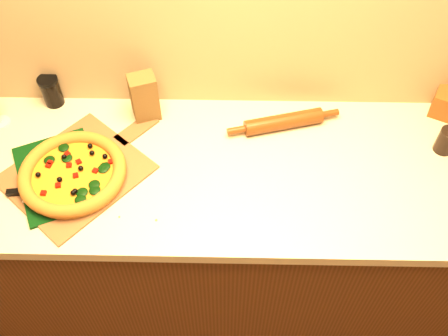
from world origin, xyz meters
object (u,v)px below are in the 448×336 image
at_px(pizza, 73,173).
at_px(rolling_pin, 284,122).
at_px(pizza_peel, 80,171).
at_px(cutting_board, 57,175).
at_px(pepper_grinder, 447,140).
at_px(dark_jar, 51,91).

bearing_deg(pizza, rolling_pin, 19.45).
xyz_separation_m(pizza_peel, cutting_board, (-0.07, -0.02, 0.00)).
distance_m(pizza_peel, pepper_grinder, 1.25).
relative_size(pizza_peel, cutting_board, 1.34).
relative_size(pizza, pepper_grinder, 2.84).
height_order(pizza, pepper_grinder, pepper_grinder).
distance_m(pizza, pepper_grinder, 1.26).
bearing_deg(pepper_grinder, pizza, -173.04).
xyz_separation_m(pepper_grinder, dark_jar, (-1.40, 0.21, 0.01)).
height_order(pizza_peel, cutting_board, cutting_board).
bearing_deg(pizza, dark_jar, 112.45).
height_order(rolling_pin, dark_jar, dark_jar).
bearing_deg(pizza, pizza_peel, 71.37).
bearing_deg(pizza_peel, rolling_pin, 58.37).
relative_size(pizza_peel, pizza, 1.61).
relative_size(cutting_board, pepper_grinder, 3.43).
height_order(cutting_board, dark_jar, dark_jar).
bearing_deg(pizza_peel, cutting_board, -120.45).
bearing_deg(pizza_peel, dark_jar, 157.10).
height_order(pepper_grinder, rolling_pin, pepper_grinder).
xyz_separation_m(pizza_peel, dark_jar, (-0.16, 0.33, 0.06)).
xyz_separation_m(cutting_board, rolling_pin, (0.76, 0.24, 0.02)).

